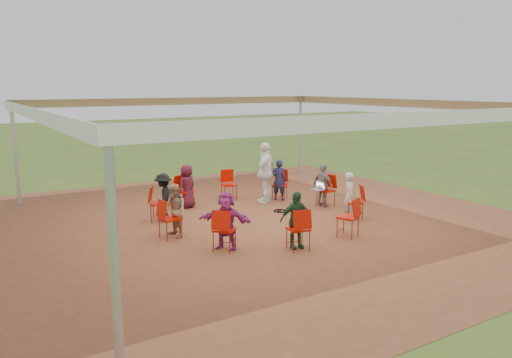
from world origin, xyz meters
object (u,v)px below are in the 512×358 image
laptop (319,187)px  person_seated_2 (187,186)px  chair_5 (170,219)px  chair_1 (280,185)px  chair_7 (298,229)px  person_seated_5 (226,221)px  cable_coil (281,211)px  person_seated_3 (164,197)px  chair_0 (326,191)px  standing_person (266,173)px  person_seated_0 (323,185)px  chair_3 (184,192)px  person_seated_7 (350,196)px  chair_6 (224,230)px  person_seated_1 (279,180)px  person_seated_6 (296,220)px  chair_4 (159,204)px  chair_9 (354,202)px  person_seated_4 (174,211)px  chair_2 (229,185)px

laptop → person_seated_2: bearing=52.5°
chair_5 → chair_1: bearing=108.0°
chair_7 → person_seated_5: person_seated_5 is taller
person_seated_2 → cable_coil: 2.72m
person_seated_2 → person_seated_3: 1.47m
chair_0 → chair_5: size_ratio=1.00×
standing_person → laptop: size_ratio=5.09×
person_seated_0 → chair_3: bearing=53.0°
chair_7 → person_seated_7: bearing=37.9°
person_seated_0 → person_seated_2: 3.84m
chair_6 → standing_person: 4.49m
chair_5 → person_seated_3: size_ratio=0.73×
person_seated_3 → standing_person: standing_person is taller
person_seated_1 → person_seated_6: size_ratio=1.00×
person_seated_1 → cable_coil: person_seated_1 is taller
person_seated_7 → cable_coil: (-1.06, 1.57, -0.60)m
chair_4 → laptop: bearing=106.9°
person_seated_0 → person_seated_3: bearing=72.0°
chair_6 → person_seated_3: person_seated_3 is taller
chair_9 → person_seated_2: (-3.16, 3.38, 0.17)m
chair_9 → laptop: 1.48m
person_seated_4 → person_seated_6: same height
chair_3 → chair_7: same height
person_seated_0 → chair_2: bearing=34.1°
chair_2 → person_seated_1: (1.25, -0.84, 0.17)m
standing_person → person_seated_4: bearing=-7.6°
person_seated_3 → person_seated_5: same height
chair_6 → person_seated_6: (1.37, -0.64, 0.17)m
chair_2 → chair_6: 4.74m
chair_1 → person_seated_6: person_seated_6 is taller
chair_7 → person_seated_4: size_ratio=0.73×
person_seated_7 → standing_person: bearing=46.2°
chair_9 → standing_person: bearing=47.8°
chair_4 → person_seated_2: 1.52m
chair_6 → person_seated_1: (3.58, 3.29, 0.17)m
person_seated_0 → standing_person: standing_person is taller
chair_9 → standing_person: size_ratio=0.51×
chair_1 → standing_person: bearing=60.1°
chair_2 → cable_coil: (0.51, -2.04, -0.43)m
person_seated_5 → cable_coil: 3.46m
cable_coil → person_seated_7: bearing=-55.9°
person_seated_7 → cable_coil: person_seated_7 is taller
person_seated_3 → person_seated_7: (4.13, -2.33, 0.00)m
person_seated_3 → standing_person: bearing=126.1°
chair_2 → chair_5: bearing=54.0°
chair_4 → person_seated_7: bearing=90.0°
person_seated_2 → chair_5: bearing=34.1°
chair_1 → chair_5: size_ratio=1.00×
person_seated_4 → laptop: size_ratio=3.50×
chair_5 → person_seated_2: (1.49, 2.44, 0.17)m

